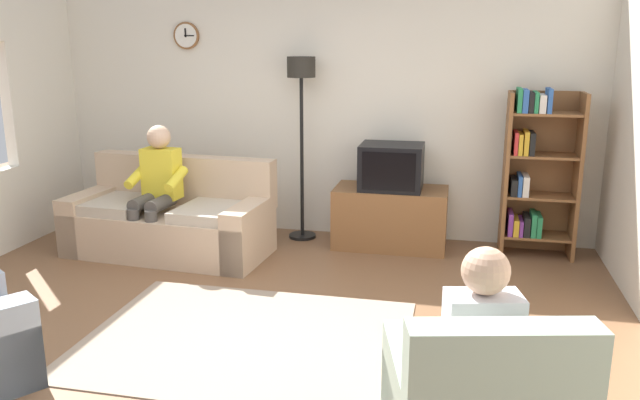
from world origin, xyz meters
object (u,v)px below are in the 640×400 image
tv_stand (390,217)px  floor_lamp (301,98)px  tv (391,167)px  person_in_right_armchair (476,345)px  couch (171,221)px  person_on_couch (156,184)px  bookshelf (535,171)px

tv_stand → floor_lamp: floor_lamp is taller
tv_stand → tv: bearing=-90.0°
floor_lamp → person_in_right_armchair: 3.82m
couch → person_in_right_armchair: (2.81, -2.59, 0.29)m
couch → person_on_couch: bearing=-122.8°
floor_lamp → tv: bearing=-7.6°
tv → bookshelf: (1.34, 0.09, 0.00)m
tv_stand → person_in_right_armchair: bearing=-76.8°
tv_stand → tv: (-0.00, -0.02, 0.52)m
couch → tv_stand: 2.15m
couch → bookshelf: 3.50m
tv → person_in_right_armchair: size_ratio=0.54×
bookshelf → person_in_right_armchair: bookshelf is taller
couch → tv: bearing=16.6°
tv_stand → bookshelf: (1.34, 0.07, 0.52)m
tv → floor_lamp: (-0.93, 0.12, 0.63)m
tv → floor_lamp: floor_lamp is taller
couch → tv: tv is taller
tv → person_on_couch: (-2.12, -0.72, -0.12)m
tv_stand → couch: bearing=-162.8°
floor_lamp → couch: bearing=-146.8°
tv_stand → bookshelf: 1.44m
tv_stand → person_on_couch: person_on_couch is taller
bookshelf → tv: bearing=-176.0°
tv_stand → person_on_couch: (-2.12, -0.75, 0.40)m
tv → tv_stand: bearing=90.0°
couch → tv: 2.20m
person_on_couch → couch: bearing=57.2°
couch → tv_stand: (2.05, 0.64, -0.02)m
person_in_right_armchair → couch: bearing=137.3°
floor_lamp → person_in_right_armchair: bearing=-63.2°
couch → person_on_couch: 0.41m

